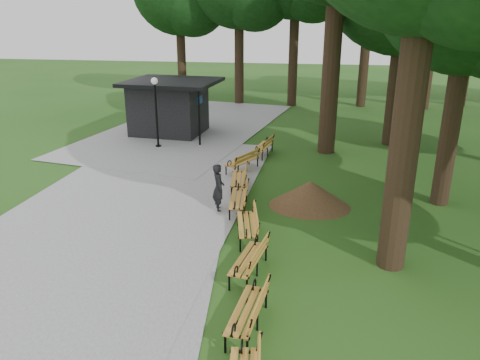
% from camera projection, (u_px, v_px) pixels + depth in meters
% --- Properties ---
extents(ground, '(100.00, 100.00, 0.00)m').
position_uv_depth(ground, '(226.00, 252.00, 12.95)').
color(ground, '#204C15').
rests_on(ground, ground).
extents(path, '(12.00, 38.00, 0.06)m').
position_uv_depth(path, '(129.00, 201.00, 16.33)').
color(path, gray).
rests_on(path, ground).
extents(person, '(0.58, 0.69, 1.62)m').
position_uv_depth(person, '(218.00, 188.00, 15.35)').
color(person, black).
rests_on(person, ground).
extents(kiosk, '(4.95, 4.41, 2.89)m').
position_uv_depth(kiosk, '(169.00, 107.00, 25.02)').
color(kiosk, black).
rests_on(kiosk, ground).
extents(lamp_post, '(0.32, 0.32, 3.37)m').
position_uv_depth(lamp_post, '(155.00, 98.00, 22.08)').
color(lamp_post, black).
rests_on(lamp_post, ground).
extents(dirt_mound, '(2.32, 2.32, 0.91)m').
position_uv_depth(dirt_mound, '(310.00, 194.00, 15.83)').
color(dirt_mound, '#47301C').
rests_on(dirt_mound, ground).
extents(bench_1, '(0.85, 1.96, 0.88)m').
position_uv_depth(bench_1, '(247.00, 311.00, 9.66)').
color(bench_1, '#C0822C').
rests_on(bench_1, ground).
extents(bench_2, '(0.94, 1.98, 0.88)m').
position_uv_depth(bench_2, '(249.00, 259.00, 11.67)').
color(bench_2, '#C0822C').
rests_on(bench_2, ground).
extents(bench_3, '(1.00, 1.99, 0.88)m').
position_uv_depth(bench_3, '(247.00, 224.00, 13.58)').
color(bench_3, '#C0822C').
rests_on(bench_3, ground).
extents(bench_4, '(0.82, 1.95, 0.88)m').
position_uv_depth(bench_4, '(238.00, 199.00, 15.44)').
color(bench_4, '#C0822C').
rests_on(bench_4, ground).
extents(bench_5, '(0.86, 1.96, 0.88)m').
position_uv_depth(bench_5, '(239.00, 179.00, 17.30)').
color(bench_5, '#C0822C').
rests_on(bench_5, ground).
extents(bench_6, '(1.41, 1.99, 0.88)m').
position_uv_depth(bench_6, '(242.00, 161.00, 19.29)').
color(bench_6, '#C0822C').
rests_on(bench_6, ground).
extents(bench_7, '(0.96, 1.98, 0.88)m').
position_uv_depth(bench_7, '(263.00, 147.00, 21.39)').
color(bench_7, '#C0822C').
rests_on(bench_7, ground).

